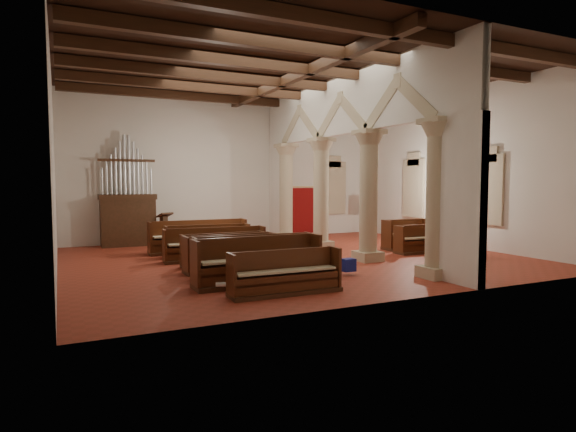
# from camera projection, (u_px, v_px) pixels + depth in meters

# --- Properties ---
(floor) EXTENTS (14.00, 14.00, 0.00)m
(floor) POSITION_uv_depth(u_px,v_px,m) (295.00, 258.00, 15.65)
(floor) COLOR maroon
(floor) RESTS_ON ground
(ceiling) EXTENTS (14.00, 14.00, 0.00)m
(ceiling) POSITION_uv_depth(u_px,v_px,m) (295.00, 70.00, 15.23)
(ceiling) COLOR black
(ceiling) RESTS_ON wall_back
(wall_back) EXTENTS (14.00, 0.02, 6.00)m
(wall_back) POSITION_uv_depth(u_px,v_px,m) (234.00, 170.00, 20.84)
(wall_back) COLOR beige
(wall_back) RESTS_ON floor
(wall_front) EXTENTS (14.00, 0.02, 6.00)m
(wall_front) POSITION_uv_depth(u_px,v_px,m) (423.00, 156.00, 10.04)
(wall_front) COLOR beige
(wall_front) RESTS_ON floor
(wall_left) EXTENTS (0.02, 12.00, 6.00)m
(wall_left) POSITION_uv_depth(u_px,v_px,m) (53.00, 161.00, 12.43)
(wall_left) COLOR beige
(wall_left) RESTS_ON floor
(wall_right) EXTENTS (0.02, 12.00, 6.00)m
(wall_right) POSITION_uv_depth(u_px,v_px,m) (458.00, 168.00, 18.46)
(wall_right) COLOR beige
(wall_right) RESTS_ON floor
(ceiling_beams) EXTENTS (13.80, 11.80, 0.30)m
(ceiling_beams) POSITION_uv_depth(u_px,v_px,m) (295.00, 76.00, 15.25)
(ceiling_beams) COLOR #3F2114
(ceiling_beams) RESTS_ON wall_back
(arcade) EXTENTS (0.90, 11.90, 6.00)m
(arcade) POSITION_uv_depth(u_px,v_px,m) (343.00, 150.00, 16.18)
(arcade) COLOR tan
(arcade) RESTS_ON floor
(window_right_a) EXTENTS (0.03, 1.00, 2.20)m
(window_right_a) POSITION_uv_depth(u_px,v_px,m) (489.00, 190.00, 17.15)
(window_right_a) COLOR #32705C
(window_right_a) RESTS_ON wall_right
(window_right_b) EXTENTS (0.03, 1.00, 2.20)m
(window_right_b) POSITION_uv_depth(u_px,v_px,m) (414.00, 188.00, 20.75)
(window_right_b) COLOR #32705C
(window_right_b) RESTS_ON wall_right
(window_back) EXTENTS (1.00, 0.03, 2.20)m
(window_back) POSITION_uv_depth(u_px,v_px,m) (333.00, 188.00, 23.03)
(window_back) COLOR #32705C
(window_back) RESTS_ON wall_back
(pipe_organ) EXTENTS (2.10, 0.85, 4.40)m
(pipe_organ) POSITION_uv_depth(u_px,v_px,m) (128.00, 211.00, 18.57)
(pipe_organ) COLOR #3F2114
(pipe_organ) RESTS_ON floor
(lectern) EXTENTS (0.64, 0.68, 1.30)m
(lectern) POSITION_uv_depth(u_px,v_px,m) (164.00, 232.00, 18.74)
(lectern) COLOR #361F11
(lectern) RESTS_ON floor
(dossal_curtain) EXTENTS (1.80, 0.07, 2.17)m
(dossal_curtain) POSITION_uv_depth(u_px,v_px,m) (306.00, 210.00, 22.41)
(dossal_curtain) COLOR maroon
(dossal_curtain) RESTS_ON floor
(processional_banner) EXTENTS (0.49, 0.62, 2.13)m
(processional_banner) POSITION_uv_depth(u_px,v_px,m) (365.00, 219.00, 22.51)
(processional_banner) COLOR #3F2114
(processional_banner) RESTS_ON floor
(hymnal_box_a) EXTENTS (0.35, 0.31, 0.30)m
(hymnal_box_a) POSITION_uv_depth(u_px,v_px,m) (324.00, 273.00, 11.78)
(hymnal_box_a) COLOR navy
(hymnal_box_a) RESTS_ON floor
(hymnal_box_b) EXTENTS (0.35, 0.29, 0.34)m
(hymnal_box_b) POSITION_uv_depth(u_px,v_px,m) (348.00, 265.00, 12.75)
(hymnal_box_b) COLOR navy
(hymnal_box_b) RESTS_ON floor
(hymnal_box_c) EXTENTS (0.34, 0.30, 0.29)m
(hymnal_box_c) POSITION_uv_depth(u_px,v_px,m) (265.00, 256.00, 14.52)
(hymnal_box_c) COLOR navy
(hymnal_box_c) RESTS_ON floor
(tube_heater_a) EXTENTS (0.98, 0.48, 0.10)m
(tube_heater_a) POSITION_uv_depth(u_px,v_px,m) (239.00, 284.00, 10.84)
(tube_heater_a) COLOR silver
(tube_heater_a) RESTS_ON floor
(tube_heater_b) EXTENTS (0.89, 0.34, 0.09)m
(tube_heater_b) POSITION_uv_depth(u_px,v_px,m) (292.00, 273.00, 12.18)
(tube_heater_b) COLOR silver
(tube_heater_b) RESTS_ON floor
(nave_pew_0) EXTENTS (2.57, 0.68, 0.97)m
(nave_pew_0) POSITION_uv_depth(u_px,v_px,m) (286.00, 279.00, 10.59)
(nave_pew_0) COLOR #3F2114
(nave_pew_0) RESTS_ON floor
(nave_pew_1) EXTENTS (3.19, 0.80, 1.15)m
(nave_pew_1) POSITION_uv_depth(u_px,v_px,m) (259.00, 269.00, 11.59)
(nave_pew_1) COLOR #3F2114
(nave_pew_1) RESTS_ON floor
(nave_pew_2) EXTENTS (3.26, 0.90, 1.08)m
(nave_pew_2) POSITION_uv_depth(u_px,v_px,m) (255.00, 263.00, 12.58)
(nave_pew_2) COLOR #3F2114
(nave_pew_2) RESTS_ON floor
(nave_pew_3) EXTENTS (2.60, 0.79, 1.01)m
(nave_pew_3) POSITION_uv_depth(u_px,v_px,m) (231.00, 259.00, 13.35)
(nave_pew_3) COLOR #3F2114
(nave_pew_3) RESTS_ON floor
(nave_pew_4) EXTENTS (2.55, 0.72, 0.95)m
(nave_pew_4) POSITION_uv_depth(u_px,v_px,m) (224.00, 255.00, 14.26)
(nave_pew_4) COLOR #3F2114
(nave_pew_4) RESTS_ON floor
(nave_pew_5) EXTENTS (3.22, 0.88, 1.03)m
(nave_pew_5) POSITION_uv_depth(u_px,v_px,m) (215.00, 250.00, 15.16)
(nave_pew_5) COLOR #3F2114
(nave_pew_5) RESTS_ON floor
(nave_pew_6) EXTENTS (2.85, 0.82, 1.04)m
(nave_pew_6) POSITION_uv_depth(u_px,v_px,m) (208.00, 246.00, 16.09)
(nave_pew_6) COLOR #3F2114
(nave_pew_6) RESTS_ON floor
(nave_pew_7) EXTENTS (3.41, 0.80, 1.13)m
(nave_pew_7) POSITION_uv_depth(u_px,v_px,m) (198.00, 242.00, 16.89)
(nave_pew_7) COLOR #3F2114
(nave_pew_7) RESTS_ON floor
(nave_pew_8) EXTENTS (2.52, 0.70, 0.97)m
(nave_pew_8) POSITION_uv_depth(u_px,v_px,m) (204.00, 239.00, 18.11)
(nave_pew_8) COLOR #3F2114
(nave_pew_8) RESTS_ON floor
(aisle_pew_0) EXTENTS (1.82, 0.73, 0.97)m
(aisle_pew_0) POSITION_uv_depth(u_px,v_px,m) (453.00, 246.00, 16.05)
(aisle_pew_0) COLOR #3F2114
(aisle_pew_0) RESTS_ON floor
(aisle_pew_1) EXTENTS (1.92, 0.72, 0.98)m
(aisle_pew_1) POSITION_uv_depth(u_px,v_px,m) (421.00, 244.00, 16.76)
(aisle_pew_1) COLOR #3F2114
(aisle_pew_1) RESTS_ON floor
(aisle_pew_2) EXTENTS (1.85, 0.78, 1.10)m
(aisle_pew_2) POSITION_uv_depth(u_px,v_px,m) (407.00, 239.00, 17.69)
(aisle_pew_2) COLOR #3F2114
(aisle_pew_2) RESTS_ON floor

